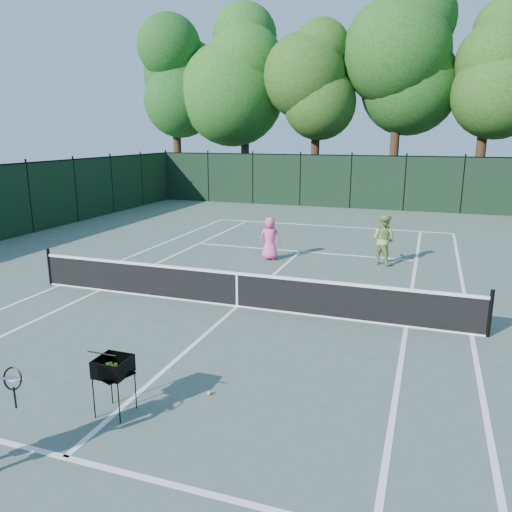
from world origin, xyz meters
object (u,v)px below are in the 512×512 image
(player_pink, at_px, (270,238))
(ball_hopper, at_px, (113,367))
(player_green, at_px, (384,239))
(loose_ball_midcourt, at_px, (209,393))

(player_pink, relative_size, ball_hopper, 1.59)
(player_green, distance_m, ball_hopper, 11.20)
(player_green, xyz_separation_m, loose_ball_midcourt, (-1.90, -9.79, -0.80))
(player_pink, distance_m, loose_ball_midcourt, 9.36)
(ball_hopper, height_order, loose_ball_midcourt, ball_hopper)
(player_pink, height_order, player_green, player_green)
(ball_hopper, bearing_deg, loose_ball_midcourt, 60.76)
(player_pink, height_order, ball_hopper, player_pink)
(player_pink, height_order, loose_ball_midcourt, player_pink)
(player_green, bearing_deg, player_pink, 38.56)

